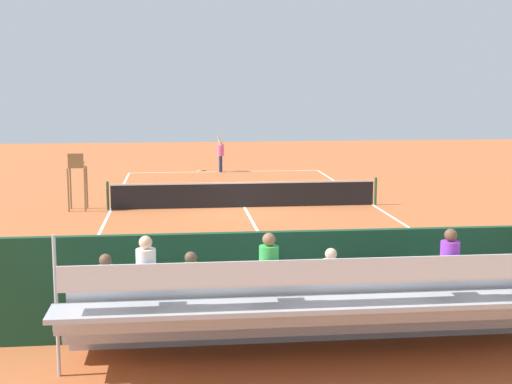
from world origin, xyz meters
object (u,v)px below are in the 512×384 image
at_px(tennis_net, 244,194).
at_px(tennis_racket, 199,171).
at_px(equipment_bag, 343,313).
at_px(umpire_chair, 77,175).
at_px(tennis_ball_far, 191,176).
at_px(tennis_ball_near, 192,174).
at_px(tennis_player, 221,153).
at_px(courtside_bench, 417,291).
at_px(bleacher_stand, 333,306).

xyz_separation_m(tennis_net, tennis_racket, (1.34, -11.33, -0.49)).
bearing_deg(equipment_bag, umpire_chair, -62.79).
distance_m(tennis_racket, tennis_ball_far, 2.03).
relative_size(tennis_net, tennis_ball_near, 156.06).
bearing_deg(tennis_net, equipment_bag, 93.00).
height_order(umpire_chair, equipment_bag, umpire_chair).
height_order(tennis_net, equipment_bag, tennis_net).
relative_size(tennis_net, equipment_bag, 11.44).
bearing_deg(tennis_player, tennis_net, 91.15).
distance_m(equipment_bag, tennis_racket, 24.82).
xyz_separation_m(tennis_net, courtside_bench, (-2.24, 13.27, 0.06)).
relative_size(tennis_player, tennis_racket, 3.30).
height_order(courtside_bench, tennis_ball_near, courtside_bench).
xyz_separation_m(courtside_bench, tennis_ball_far, (4.06, -22.63, -0.53)).
bearing_deg(tennis_net, tennis_ball_far, -79.00).
height_order(courtside_bench, tennis_player, tennis_player).
bearing_deg(tennis_player, tennis_racket, -18.52).
height_order(equipment_bag, tennis_player, tennis_player).
bearing_deg(bleacher_stand, tennis_net, -89.85).
relative_size(umpire_chair, tennis_ball_far, 32.42).
height_order(tennis_net, courtside_bench, tennis_net).
distance_m(courtside_bench, tennis_player, 24.36).
relative_size(tennis_net, courtside_bench, 5.72).
relative_size(tennis_player, tennis_ball_far, 29.18).
bearing_deg(bleacher_stand, tennis_ball_near, -85.89).
bearing_deg(umpire_chair, tennis_net, 179.79).
distance_m(tennis_net, umpire_chair, 6.25).
height_order(bleacher_stand, tennis_racket, bleacher_stand).
height_order(equipment_bag, tennis_ball_far, equipment_bag).
relative_size(equipment_bag, tennis_ball_far, 13.64).
distance_m(bleacher_stand, courtside_bench, 3.09).
height_order(umpire_chair, tennis_ball_near, umpire_chair).
bearing_deg(bleacher_stand, tennis_player, -89.43).
bearing_deg(equipment_bag, tennis_racket, -85.28).
xyz_separation_m(bleacher_stand, tennis_racket, (1.38, -26.73, -0.97)).
bearing_deg(tennis_racket, tennis_player, 161.48).
height_order(tennis_net, umpire_chair, umpire_chair).
distance_m(bleacher_stand, tennis_racket, 26.78).
xyz_separation_m(tennis_net, umpire_chair, (6.20, -0.02, 0.81)).
relative_size(umpire_chair, courtside_bench, 1.19).
bearing_deg(tennis_net, tennis_ball_near, -79.79).
relative_size(tennis_net, tennis_racket, 17.63).
height_order(umpire_chair, tennis_player, umpire_chair).
bearing_deg(tennis_racket, bleacher_stand, 92.95).
bearing_deg(tennis_ball_far, equipment_bag, 96.32).
bearing_deg(bleacher_stand, courtside_bench, -136.05).
height_order(tennis_racket, tennis_ball_near, tennis_ball_near).
distance_m(courtside_bench, tennis_ball_far, 23.00).
xyz_separation_m(bleacher_stand, tennis_ball_far, (1.86, -24.75, -0.96)).
bearing_deg(umpire_chair, tennis_ball_far, -115.14).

